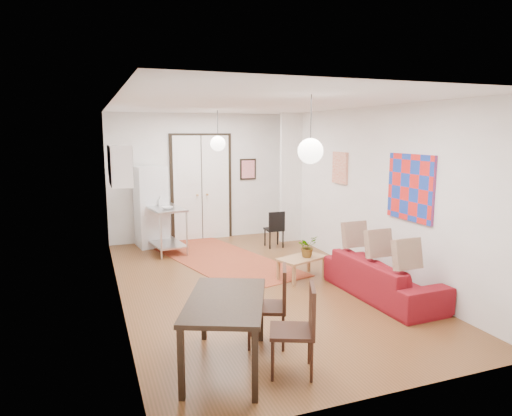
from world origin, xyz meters
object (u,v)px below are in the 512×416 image
object	(u,v)px
sofa	(383,277)
dining_table	(226,306)
black_side_chair	(273,225)
fridge	(151,207)
kitchen_counter	(165,222)
coffee_table	(302,260)
dining_chair_near	(264,297)
dining_chair_far	(288,319)

from	to	relation	value
sofa	dining_table	world-z (taller)	dining_table
dining_table	black_side_chair	world-z (taller)	black_side_chair
sofa	fridge	world-z (taller)	fridge
dining_table	kitchen_counter	bearing A→B (deg)	87.84
sofa	coffee_table	size ratio (longest dim) A/B	2.20
coffee_table	dining_chair_near	size ratio (longest dim) A/B	1.00
coffee_table	dining_chair_near	world-z (taller)	dining_chair_near
sofa	coffee_table	distance (m)	1.44
sofa	fridge	size ratio (longest dim) A/B	1.18
kitchen_counter	coffee_table	bearing A→B (deg)	-62.48
coffee_table	fridge	world-z (taller)	fridge
sofa	fridge	bearing A→B (deg)	30.53
dining_table	fridge	bearing A→B (deg)	90.13
kitchen_counter	dining_chair_far	bearing A→B (deg)	-93.59
kitchen_counter	dining_chair_far	distance (m)	5.32
fridge	black_side_chair	bearing A→B (deg)	-28.64
dining_chair_near	fridge	bearing A→B (deg)	-149.91
dining_chair_near	dining_table	bearing A→B (deg)	-30.20
dining_chair_near	black_side_chair	distance (m)	4.63
coffee_table	dining_table	world-z (taller)	dining_table
fridge	dining_chair_far	world-z (taller)	fridge
dining_chair_near	kitchen_counter	bearing A→B (deg)	-151.59
dining_chair_near	black_side_chair	world-z (taller)	dining_chair_near
sofa	kitchen_counter	world-z (taller)	kitchen_counter
coffee_table	fridge	xyz separation A→B (m)	(-2.08, 3.19, 0.56)
dining_table	dining_chair_far	size ratio (longest dim) A/B	1.67
fridge	dining_chair_far	xyz separation A→B (m)	(0.61, -5.87, -0.33)
sofa	kitchen_counter	xyz separation A→B (m)	(-2.63, 3.86, 0.31)
black_side_chair	dining_chair_far	bearing A→B (deg)	70.00
dining_table	dining_chair_near	bearing A→B (deg)	36.47
fridge	dining_table	bearing A→B (deg)	-97.87
fridge	black_side_chair	distance (m)	2.68
dining_table	dining_chair_near	world-z (taller)	dining_chair_near
sofa	fridge	distance (m)	5.28
fridge	dining_chair_far	distance (m)	5.91
coffee_table	kitchen_counter	size ratio (longest dim) A/B	0.72
black_side_chair	dining_table	bearing A→B (deg)	62.92
dining_table	dining_chair_far	bearing A→B (deg)	-23.14
dining_table	black_side_chair	size ratio (longest dim) A/B	1.96
kitchen_counter	dining_chair_near	xyz separation A→B (m)	(0.41, -4.61, -0.07)
dining_chair_far	coffee_table	bearing A→B (deg)	174.54
coffee_table	fridge	size ratio (longest dim) A/B	0.54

